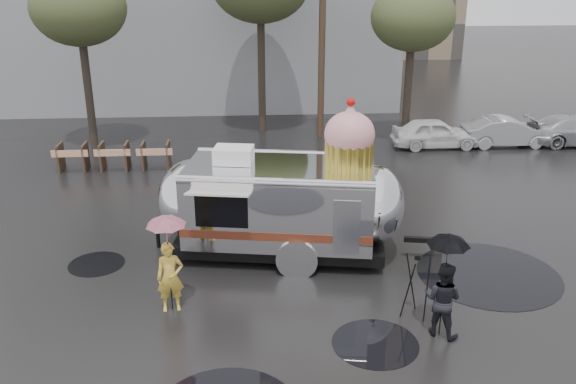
{
  "coord_description": "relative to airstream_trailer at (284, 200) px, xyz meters",
  "views": [
    {
      "loc": [
        -0.63,
        -11.69,
        7.24
      ],
      "look_at": [
        0.33,
        2.77,
        1.7
      ],
      "focal_mm": 38.0,
      "sensor_mm": 36.0,
      "label": 1
    }
  ],
  "objects": [
    {
      "name": "umbrella_black",
      "position": [
        2.98,
        -3.93,
        0.41
      ],
      "size": [
        1.04,
        1.04,
        2.26
      ],
      "color": "black",
      "rests_on": "ground"
    },
    {
      "name": "utility_pole",
      "position": [
        2.27,
        11.25,
        3.13
      ],
      "size": [
        1.6,
        0.28,
        9.0
      ],
      "color": "#473323",
      "rests_on": "ground"
    },
    {
      "name": "barricade_row",
      "position": [
        -5.78,
        7.22,
        -0.97
      ],
      "size": [
        4.3,
        0.8,
        1.0
      ],
      "color": "#473323",
      "rests_on": "ground"
    },
    {
      "name": "airstream_trailer",
      "position": [
        0.0,
        0.0,
        0.0
      ],
      "size": [
        7.83,
        3.43,
        4.26
      ],
      "rotation": [
        0.0,
        0.0,
        -0.16
      ],
      "color": "silver",
      "rests_on": "ground"
    },
    {
      "name": "tree_left",
      "position": [
        -7.23,
        10.25,
        3.99
      ],
      "size": [
        3.64,
        3.64,
        6.95
      ],
      "color": "#382D26",
      "rests_on": "ground"
    },
    {
      "name": "puddles",
      "position": [
        1.96,
        -3.02,
        -1.49
      ],
      "size": [
        12.19,
        7.71,
        0.01
      ],
      "color": "black",
      "rests_on": "ground"
    },
    {
      "name": "ground",
      "position": [
        -0.23,
        -2.75,
        -1.49
      ],
      "size": [
        120.0,
        120.0,
        0.0
      ],
      "primitive_type": "plane",
      "color": "black",
      "rests_on": "ground"
    },
    {
      "name": "tree_right",
      "position": [
        5.77,
        10.25,
        3.56
      ],
      "size": [
        3.36,
        3.36,
        6.42
      ],
      "color": "#382D26",
      "rests_on": "ground"
    },
    {
      "name": "person_left",
      "position": [
        -2.64,
        -2.62,
        -0.7
      ],
      "size": [
        0.63,
        0.48,
        1.6
      ],
      "primitive_type": "imported",
      "rotation": [
        0.0,
        0.0,
        0.17
      ],
      "color": "gold",
      "rests_on": "ground"
    },
    {
      "name": "person_right",
      "position": [
        2.98,
        -3.93,
        -0.68
      ],
      "size": [
        0.88,
        0.81,
        1.62
      ],
      "primitive_type": "imported",
      "rotation": [
        0.0,
        0.0,
        2.51
      ],
      "color": "black",
      "rests_on": "ground"
    },
    {
      "name": "parked_cars",
      "position": [
        11.55,
        9.25,
        -0.77
      ],
      "size": [
        13.2,
        1.9,
        1.5
      ],
      "color": "silver",
      "rests_on": "ground"
    },
    {
      "name": "tripod",
      "position": [
        2.61,
        -3.21,
        -0.63
      ],
      "size": [
        0.6,
        0.56,
        1.47
      ],
      "rotation": [
        0.0,
        0.0,
        -0.42
      ],
      "color": "black",
      "rests_on": "ground"
    },
    {
      "name": "umbrella_pink",
      "position": [
        -2.64,
        -2.62,
        0.41
      ],
      "size": [
        1.04,
        1.04,
        2.26
      ],
      "color": "pink",
      "rests_on": "ground"
    }
  ]
}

